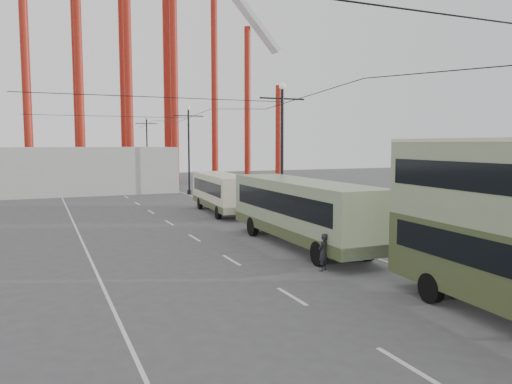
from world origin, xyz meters
name	(u,v)px	position (x,y,z in m)	size (l,w,h in m)	color
ground	(387,331)	(0.00, 0.00, 0.00)	(160.00, 160.00, 0.00)	#48484A
road_markings	(180,228)	(-0.86, 19.70, 0.01)	(12.52, 120.00, 0.01)	silver
lamp_post_mid	(282,155)	(5.60, 18.00, 4.68)	(3.20, 0.44, 9.32)	black
lamp_post_far	(189,150)	(5.60, 40.00, 4.68)	(3.20, 0.44, 9.32)	black
lamp_post_distant	(147,149)	(5.60, 62.00, 4.68)	(3.20, 0.44, 9.32)	black
roller_coaster	(88,5)	(-2.49, 56.89, 22.92)	(52.95, 5.00, 55.48)	maroon
fairground_shed	(69,170)	(-6.00, 47.00, 2.50)	(22.00, 10.00, 5.00)	#A7A7A2
single_decker_green	(301,209)	(3.50, 11.53, 1.96)	(3.07, 12.33, 3.47)	gray
single_decker_cream	(222,191)	(3.93, 25.14, 1.70)	(3.20, 9.87, 3.02)	beige
pedestrian	(323,252)	(1.89, 6.65, 0.81)	(0.59, 0.39, 1.61)	black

